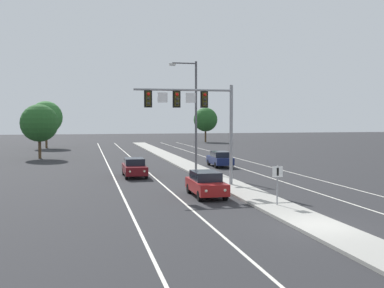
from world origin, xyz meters
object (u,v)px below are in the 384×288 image
(car_receding_navy, at_px, (220,159))
(car_oncoming_red, at_px, (206,184))
(car_oncoming_darkred, at_px, (134,167))
(tree_far_left_c, at_px, (39,123))
(tree_far_left_b, at_px, (46,117))
(tree_far_right_b, at_px, (206,120))
(overhead_signal_mast, at_px, (198,111))
(median_sign_post, at_px, (277,179))
(street_lamp_median, at_px, (194,109))

(car_receding_navy, bearing_deg, car_oncoming_red, -109.25)
(car_oncoming_red, height_order, car_receding_navy, same)
(car_oncoming_darkred, relative_size, tree_far_left_c, 0.67)
(car_oncoming_darkred, height_order, tree_far_left_b, tree_far_left_b)
(car_oncoming_red, bearing_deg, tree_far_left_c, 112.39)
(car_oncoming_darkred, relative_size, tree_far_right_b, 0.62)
(tree_far_left_b, height_order, tree_far_right_b, tree_far_left_b)
(car_oncoming_darkred, bearing_deg, tree_far_left_c, 114.80)
(overhead_signal_mast, height_order, car_oncoming_darkred, overhead_signal_mast)
(car_receding_navy, distance_m, tree_far_left_c, 24.01)
(overhead_signal_mast, xyz_separation_m, median_sign_post, (2.55, -8.20, -3.91))
(overhead_signal_mast, height_order, car_receding_navy, overhead_signal_mast)
(tree_far_left_b, bearing_deg, car_oncoming_red, -75.17)
(median_sign_post, bearing_deg, street_lamp_median, 92.14)
(street_lamp_median, relative_size, tree_far_right_b, 1.39)
(median_sign_post, height_order, tree_far_right_b, tree_far_right_b)
(street_lamp_median, height_order, tree_far_left_b, street_lamp_median)
(car_oncoming_red, distance_m, tree_far_left_b, 54.15)
(car_oncoming_darkred, bearing_deg, car_receding_navy, 33.72)
(overhead_signal_mast, xyz_separation_m, car_oncoming_red, (-0.38, -3.84, -4.67))
(street_lamp_median, relative_size, car_oncoming_red, 2.23)
(median_sign_post, xyz_separation_m, car_oncoming_red, (-2.93, 4.37, -0.77))
(median_sign_post, bearing_deg, tree_far_right_b, 78.53)
(median_sign_post, xyz_separation_m, tree_far_right_b, (14.13, 69.66, 3.11))
(tree_far_left_b, distance_m, tree_far_right_b, 33.55)
(tree_far_left_b, bearing_deg, street_lamp_median, -67.57)
(overhead_signal_mast, relative_size, street_lamp_median, 0.72)
(overhead_signal_mast, bearing_deg, tree_far_right_b, 74.81)
(median_sign_post, xyz_separation_m, street_lamp_median, (-0.66, 17.56, 4.21))
(tree_far_left_b, bearing_deg, tree_far_right_b, 23.02)
(street_lamp_median, distance_m, car_oncoming_darkred, 7.93)
(overhead_signal_mast, xyz_separation_m, tree_far_right_b, (16.68, 61.46, -0.79))
(car_receding_navy, height_order, tree_far_right_b, tree_far_right_b)
(street_lamp_median, bearing_deg, tree_far_left_c, 129.85)
(tree_far_left_b, bearing_deg, median_sign_post, -73.50)
(car_receding_navy, xyz_separation_m, tree_far_left_c, (-18.92, 14.36, 3.55))
(street_lamp_median, bearing_deg, tree_far_right_b, 74.16)
(median_sign_post, distance_m, car_receding_navy, 21.67)
(car_oncoming_red, bearing_deg, overhead_signal_mast, 84.36)
(median_sign_post, relative_size, car_receding_navy, 0.49)
(tree_far_right_b, bearing_deg, overhead_signal_mast, -105.19)
(overhead_signal_mast, relative_size, car_oncoming_red, 1.61)
(tree_far_left_c, bearing_deg, tree_far_right_b, 48.44)
(overhead_signal_mast, bearing_deg, tree_far_left_c, 115.78)
(tree_far_left_b, bearing_deg, tree_far_left_c, -87.61)
(tree_far_left_c, bearing_deg, median_sign_post, -66.08)
(street_lamp_median, bearing_deg, overhead_signal_mast, -101.47)
(car_receding_navy, relative_size, tree_far_left_c, 0.67)
(median_sign_post, height_order, car_receding_navy, median_sign_post)
(tree_far_right_b, bearing_deg, car_receding_navy, -102.96)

